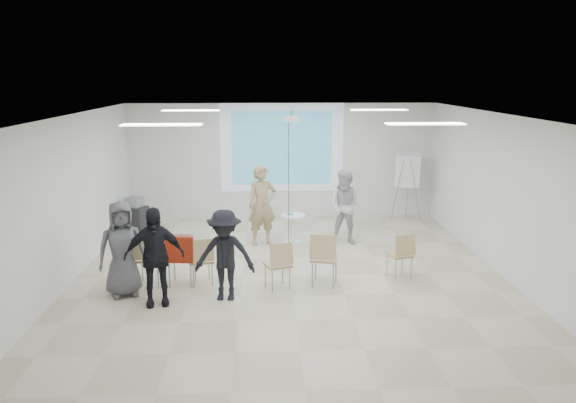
{
  "coord_description": "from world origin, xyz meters",
  "views": [
    {
      "loc": [
        -0.47,
        -10.03,
        3.7
      ],
      "look_at": [
        0.0,
        0.8,
        1.25
      ],
      "focal_mm": 35.0,
      "sensor_mm": 36.0,
      "label": 1
    }
  ],
  "objects_px": {
    "player_left": "(262,200)",
    "chair_far_left": "(148,255)",
    "chair_center": "(279,262)",
    "laptop": "(201,258)",
    "player_right": "(346,203)",
    "chair_left_inner": "(201,257)",
    "pedestal_table": "(293,227)",
    "chair_right_far": "(402,252)",
    "audience_outer": "(122,243)",
    "audience_left": "(154,249)",
    "audience_mid": "(225,249)",
    "chair_left_mid": "(180,254)",
    "chair_right_inner": "(324,255)",
    "flipchart_easel": "(408,171)",
    "av_cart": "(135,215)"
  },
  "relations": [
    {
      "from": "chair_far_left",
      "to": "chair_right_far",
      "type": "xyz_separation_m",
      "value": [
        4.6,
        0.21,
        -0.08
      ]
    },
    {
      "from": "audience_left",
      "to": "audience_outer",
      "type": "height_order",
      "value": "audience_left"
    },
    {
      "from": "player_right",
      "to": "chair_center",
      "type": "relative_size",
      "value": 2.11
    },
    {
      "from": "pedestal_table",
      "to": "flipchart_easel",
      "type": "distance_m",
      "value": 3.78
    },
    {
      "from": "player_right",
      "to": "audience_outer",
      "type": "relative_size",
      "value": 1.01
    },
    {
      "from": "chair_far_left",
      "to": "audience_left",
      "type": "xyz_separation_m",
      "value": [
        0.28,
        -0.81,
        0.36
      ]
    },
    {
      "from": "laptop",
      "to": "audience_outer",
      "type": "bearing_deg",
      "value": 6.01
    },
    {
      "from": "laptop",
      "to": "pedestal_table",
      "type": "bearing_deg",
      "value": -141.82
    },
    {
      "from": "av_cart",
      "to": "chair_right_inner",
      "type": "bearing_deg",
      "value": -20.96
    },
    {
      "from": "audience_outer",
      "to": "chair_left_mid",
      "type": "bearing_deg",
      "value": 1.32
    },
    {
      "from": "audience_left",
      "to": "audience_mid",
      "type": "height_order",
      "value": "audience_left"
    },
    {
      "from": "chair_right_far",
      "to": "chair_far_left",
      "type": "bearing_deg",
      "value": 166.64
    },
    {
      "from": "pedestal_table",
      "to": "chair_far_left",
      "type": "xyz_separation_m",
      "value": [
        -2.71,
        -2.5,
        0.21
      ]
    },
    {
      "from": "chair_center",
      "to": "laptop",
      "type": "xyz_separation_m",
      "value": [
        -1.4,
        0.38,
        -0.04
      ]
    },
    {
      "from": "laptop",
      "to": "chair_left_mid",
      "type": "bearing_deg",
      "value": 3.03
    },
    {
      "from": "pedestal_table",
      "to": "chair_far_left",
      "type": "distance_m",
      "value": 3.69
    },
    {
      "from": "chair_left_mid",
      "to": "laptop",
      "type": "height_order",
      "value": "chair_left_mid"
    },
    {
      "from": "player_right",
      "to": "chair_left_inner",
      "type": "relative_size",
      "value": 2.09
    },
    {
      "from": "chair_center",
      "to": "av_cart",
      "type": "distance_m",
      "value": 5.35
    },
    {
      "from": "audience_left",
      "to": "audience_mid",
      "type": "distance_m",
      "value": 1.14
    },
    {
      "from": "chair_far_left",
      "to": "audience_outer",
      "type": "xyz_separation_m",
      "value": [
        -0.35,
        -0.38,
        0.33
      ]
    },
    {
      "from": "pedestal_table",
      "to": "audience_outer",
      "type": "xyz_separation_m",
      "value": [
        -3.05,
        -2.88,
        0.54
      ]
    },
    {
      "from": "chair_right_far",
      "to": "audience_outer",
      "type": "relative_size",
      "value": 0.47
    },
    {
      "from": "chair_right_inner",
      "to": "laptop",
      "type": "relative_size",
      "value": 3.05
    },
    {
      "from": "chair_left_mid",
      "to": "audience_outer",
      "type": "bearing_deg",
      "value": -152.79
    },
    {
      "from": "pedestal_table",
      "to": "chair_left_mid",
      "type": "height_order",
      "value": "chair_left_mid"
    },
    {
      "from": "audience_left",
      "to": "laptop",
      "type": "bearing_deg",
      "value": 43.94
    },
    {
      "from": "av_cart",
      "to": "player_right",
      "type": "bearing_deg",
      "value": 7.18
    },
    {
      "from": "chair_left_mid",
      "to": "audience_left",
      "type": "relative_size",
      "value": 0.53
    },
    {
      "from": "chair_right_far",
      "to": "audience_outer",
      "type": "xyz_separation_m",
      "value": [
        -4.95,
        -0.59,
        0.41
      ]
    },
    {
      "from": "chair_right_inner",
      "to": "pedestal_table",
      "type": "bearing_deg",
      "value": 113.18
    },
    {
      "from": "chair_far_left",
      "to": "laptop",
      "type": "distance_m",
      "value": 0.94
    },
    {
      "from": "pedestal_table",
      "to": "chair_left_mid",
      "type": "bearing_deg",
      "value": -130.4
    },
    {
      "from": "chair_center",
      "to": "audience_mid",
      "type": "bearing_deg",
      "value": -178.56
    },
    {
      "from": "chair_left_inner",
      "to": "flipchart_easel",
      "type": "relative_size",
      "value": 0.51
    },
    {
      "from": "chair_left_mid",
      "to": "chair_left_inner",
      "type": "bearing_deg",
      "value": 8.04
    },
    {
      "from": "chair_left_mid",
      "to": "audience_mid",
      "type": "distance_m",
      "value": 1.09
    },
    {
      "from": "chair_left_mid",
      "to": "chair_right_inner",
      "type": "bearing_deg",
      "value": 1.94
    },
    {
      "from": "chair_left_mid",
      "to": "chair_right_inner",
      "type": "relative_size",
      "value": 1.01
    },
    {
      "from": "chair_right_inner",
      "to": "audience_left",
      "type": "bearing_deg",
      "value": -152.48
    },
    {
      "from": "chair_far_left",
      "to": "flipchart_easel",
      "type": "height_order",
      "value": "flipchart_easel"
    },
    {
      "from": "chair_far_left",
      "to": "audience_outer",
      "type": "bearing_deg",
      "value": -130.06
    },
    {
      "from": "audience_mid",
      "to": "av_cart",
      "type": "xyz_separation_m",
      "value": [
        -2.49,
        4.5,
        -0.51
      ]
    },
    {
      "from": "player_right",
      "to": "chair_left_mid",
      "type": "relative_size",
      "value": 1.85
    },
    {
      "from": "laptop",
      "to": "av_cart",
      "type": "height_order",
      "value": "av_cart"
    },
    {
      "from": "chair_left_mid",
      "to": "chair_far_left",
      "type": "bearing_deg",
      "value": -175.11
    },
    {
      "from": "audience_mid",
      "to": "flipchart_easel",
      "type": "height_order",
      "value": "flipchart_easel"
    },
    {
      "from": "player_left",
      "to": "laptop",
      "type": "xyz_separation_m",
      "value": [
        -1.1,
        -2.39,
        -0.53
      ]
    },
    {
      "from": "player_left",
      "to": "chair_far_left",
      "type": "distance_m",
      "value": 3.24
    },
    {
      "from": "chair_center",
      "to": "chair_right_far",
      "type": "xyz_separation_m",
      "value": [
        2.28,
        0.48,
        -0.01
      ]
    }
  ]
}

